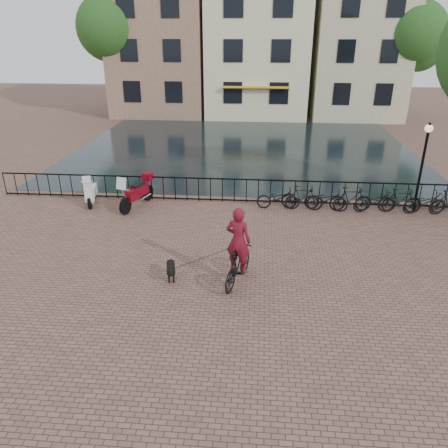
# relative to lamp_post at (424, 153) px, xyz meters

# --- Properties ---
(ground) EXTENTS (100.00, 100.00, 0.00)m
(ground) POSITION_rel_lamp_post_xyz_m (-7.20, -7.60, -2.38)
(ground) COLOR brown
(ground) RESTS_ON ground
(canal_water) EXTENTS (20.00, 20.00, 0.00)m
(canal_water) POSITION_rel_lamp_post_xyz_m (-7.20, 9.70, -2.38)
(canal_water) COLOR black
(canal_water) RESTS_ON ground
(railing) EXTENTS (20.00, 0.05, 1.02)m
(railing) POSITION_rel_lamp_post_xyz_m (-7.20, 0.40, -1.87)
(railing) COLOR black
(railing) RESTS_ON ground
(canal_house_left) EXTENTS (7.50, 9.00, 12.80)m
(canal_house_left) POSITION_rel_lamp_post_xyz_m (-14.70, 22.40, 4.02)
(canal_house_left) COLOR #855E4D
(canal_house_left) RESTS_ON ground
(canal_house_mid) EXTENTS (8.00, 9.50, 11.80)m
(canal_house_mid) POSITION_rel_lamp_post_xyz_m (-6.70, 22.40, 3.52)
(canal_house_mid) COLOR beige
(canal_house_mid) RESTS_ON ground
(canal_house_right) EXTENTS (7.00, 9.00, 13.30)m
(canal_house_right) POSITION_rel_lamp_post_xyz_m (1.30, 22.40, 4.27)
(canal_house_right) COLOR #BCAC8B
(canal_house_right) RESTS_ON ground
(tree_far_left) EXTENTS (5.04, 5.04, 9.27)m
(tree_far_left) POSITION_rel_lamp_post_xyz_m (-18.20, 19.40, 4.35)
(tree_far_left) COLOR black
(tree_far_left) RESTS_ON ground
(tree_far_right) EXTENTS (4.76, 4.76, 8.76)m
(tree_far_right) POSITION_rel_lamp_post_xyz_m (4.80, 19.40, 3.97)
(tree_far_right) COLOR black
(tree_far_right) RESTS_ON ground
(lamp_post) EXTENTS (0.30, 0.30, 3.45)m
(lamp_post) POSITION_rel_lamp_post_xyz_m (0.00, 0.00, 0.00)
(lamp_post) COLOR black
(lamp_post) RESTS_ON ground
(cyclist) EXTENTS (1.13, 2.05, 2.70)m
(cyclist) POSITION_rel_lamp_post_xyz_m (-6.69, -5.99, -1.35)
(cyclist) COLOR black
(cyclist) RESTS_ON ground
(dog) EXTENTS (0.46, 0.91, 0.59)m
(dog) POSITION_rel_lamp_post_xyz_m (-8.62, -5.96, -2.08)
(dog) COLOR black
(dog) RESTS_ON ground
(motorcycle) EXTENTS (1.15, 2.23, 1.55)m
(motorcycle) POSITION_rel_lamp_post_xyz_m (-11.10, -0.48, -1.60)
(motorcycle) COLOR maroon
(motorcycle) RESTS_ON ground
(scooter) EXTENTS (0.76, 1.60, 1.43)m
(scooter) POSITION_rel_lamp_post_xyz_m (-13.08, -0.26, -1.66)
(scooter) COLOR white
(scooter) RESTS_ON ground
(parked_bike_0) EXTENTS (1.72, 0.60, 0.90)m
(parked_bike_0) POSITION_rel_lamp_post_xyz_m (-5.40, -0.20, -1.93)
(parked_bike_0) COLOR black
(parked_bike_0) RESTS_ON ground
(parked_bike_1) EXTENTS (1.71, 0.68, 1.00)m
(parked_bike_1) POSITION_rel_lamp_post_xyz_m (-4.45, -0.20, -1.88)
(parked_bike_1) COLOR black
(parked_bike_1) RESTS_ON ground
(parked_bike_2) EXTENTS (1.79, 0.87, 0.90)m
(parked_bike_2) POSITION_rel_lamp_post_xyz_m (-3.50, -0.20, -1.93)
(parked_bike_2) COLOR black
(parked_bike_2) RESTS_ON ground
(parked_bike_3) EXTENTS (1.70, 0.60, 1.00)m
(parked_bike_3) POSITION_rel_lamp_post_xyz_m (-2.55, -0.20, -1.88)
(parked_bike_3) COLOR black
(parked_bike_3) RESTS_ON ground
(parked_bike_4) EXTENTS (1.79, 0.87, 0.90)m
(parked_bike_4) POSITION_rel_lamp_post_xyz_m (-1.60, -0.20, -1.93)
(parked_bike_4) COLOR black
(parked_bike_4) RESTS_ON ground
(parked_bike_5) EXTENTS (1.67, 0.50, 1.00)m
(parked_bike_5) POSITION_rel_lamp_post_xyz_m (-0.65, -0.20, -1.88)
(parked_bike_5) COLOR black
(parked_bike_5) RESTS_ON ground
(parked_bike_6) EXTENTS (1.78, 0.83, 0.90)m
(parked_bike_6) POSITION_rel_lamp_post_xyz_m (0.30, -0.20, -1.93)
(parked_bike_6) COLOR black
(parked_bike_6) RESTS_ON ground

